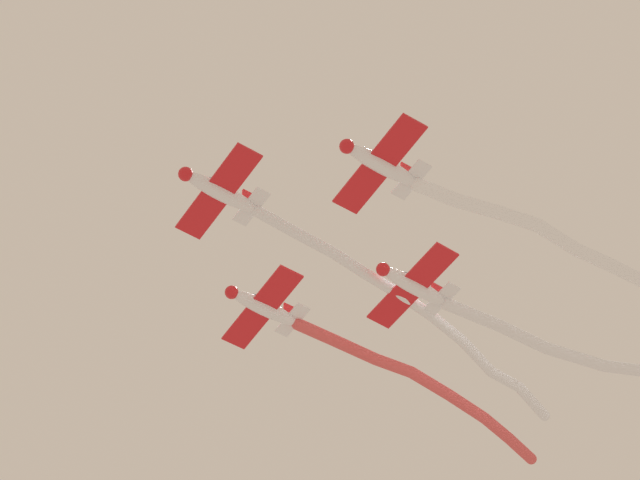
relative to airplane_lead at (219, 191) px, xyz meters
The scene contains 7 objects.
airplane_lead is the anchor object (origin of this frame).
smoke_trail_lead 13.27m from the airplane_lead, 12.29° to the right, with size 22.52×3.83×1.14m.
airplane_left_wing 8.30m from the airplane_lead, 64.62° to the right, with size 4.91×6.40×1.58m.
smoke_trail_left_wing 17.81m from the airplane_lead, 39.54° to the right, with size 16.91×6.75×2.10m.
airplane_right_wing 8.30m from the airplane_lead, 25.38° to the left, with size 4.91×6.40×1.58m.
smoke_trail_right_wing 19.13m from the airplane_lead, ahead, with size 19.72×3.79×2.50m.
airplane_slot 11.73m from the airplane_lead, 19.64° to the right, with size 4.91×6.42×1.58m.
Camera 1 is at (-33.49, -27.99, 2.45)m, focal length 75.91 mm.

